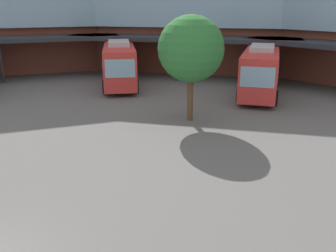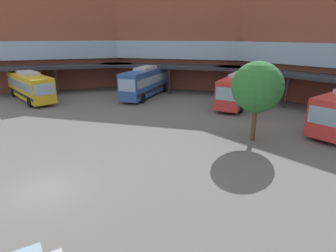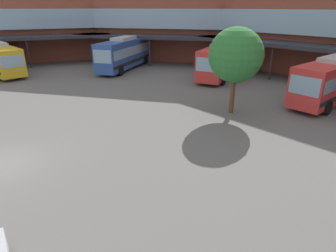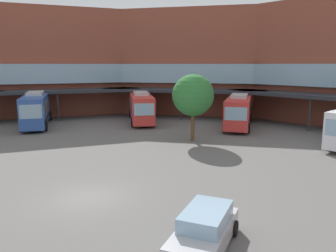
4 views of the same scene
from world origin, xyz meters
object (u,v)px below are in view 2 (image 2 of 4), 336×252
at_px(plaza_tree, 257,87).
at_px(bus_0, 30,86).
at_px(bus_4, 146,82).
at_px(bus_1, 239,89).

bearing_deg(plaza_tree, bus_0, -145.79).
distance_m(bus_0, bus_4, 14.76).
relative_size(bus_0, bus_4, 1.21).
bearing_deg(bus_4, plaza_tree, 50.14).
xyz_separation_m(bus_1, bus_4, (-9.20, -8.23, 0.11)).
height_order(bus_1, plaza_tree, plaza_tree).
relative_size(bus_0, bus_1, 1.18).
bearing_deg(plaza_tree, bus_4, -174.76).
relative_size(bus_1, bus_4, 1.03).
xyz_separation_m(bus_4, plaza_tree, (19.35, 1.77, 2.26)).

